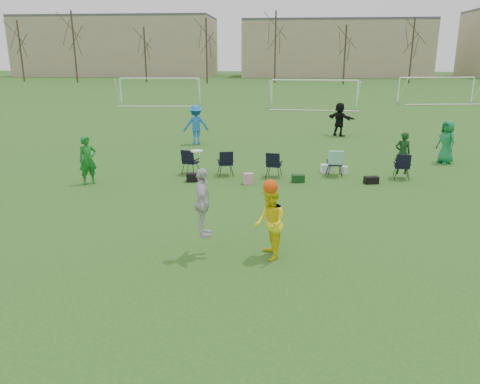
# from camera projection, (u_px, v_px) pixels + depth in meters

# --- Properties ---
(ground) EXTENTS (260.00, 260.00, 0.00)m
(ground) POSITION_uv_depth(u_px,v_px,m) (222.00, 266.00, 10.27)
(ground) COLOR #25561B
(ground) RESTS_ON ground
(fielder_green_near) EXTENTS (0.75, 0.72, 1.73)m
(fielder_green_near) POSITION_uv_depth(u_px,v_px,m) (88.00, 160.00, 16.60)
(fielder_green_near) COLOR #136E20
(fielder_green_near) RESTS_ON ground
(fielder_blue) EXTENTS (1.46, 1.09, 2.01)m
(fielder_blue) POSITION_uv_depth(u_px,v_px,m) (196.00, 125.00, 24.05)
(fielder_blue) COLOR blue
(fielder_blue) RESTS_ON ground
(fielder_green_far) EXTENTS (0.92, 1.06, 1.83)m
(fielder_green_far) POSITION_uv_depth(u_px,v_px,m) (447.00, 142.00, 19.79)
(fielder_green_far) COLOR #15773E
(fielder_green_far) RESTS_ON ground
(fielder_black) EXTENTS (1.65, 1.63, 1.90)m
(fielder_black) POSITION_uv_depth(u_px,v_px,m) (339.00, 119.00, 26.53)
(fielder_black) COLOR black
(fielder_black) RESTS_ON ground
(center_contest) EXTENTS (2.18, 0.99, 2.45)m
(center_contest) POSITION_uv_depth(u_px,v_px,m) (243.00, 214.00, 10.46)
(center_contest) COLOR silver
(center_contest) RESTS_ON ground
(sideline_setup) EXTENTS (8.71, 2.31, 1.74)m
(sideline_setup) POSITION_uv_depth(u_px,v_px,m) (303.00, 163.00, 17.69)
(sideline_setup) COLOR #103B15
(sideline_setup) RESTS_ON ground
(goal_left) EXTENTS (7.39, 0.76, 2.46)m
(goal_left) POSITION_uv_depth(u_px,v_px,m) (160.00, 84.00, 43.07)
(goal_left) COLOR white
(goal_left) RESTS_ON ground
(goal_mid) EXTENTS (7.40, 0.63, 2.46)m
(goal_mid) POSITION_uv_depth(u_px,v_px,m) (314.00, 86.00, 39.99)
(goal_mid) COLOR white
(goal_mid) RESTS_ON ground
(goal_right) EXTENTS (7.35, 1.14, 2.46)m
(goal_right) POSITION_uv_depth(u_px,v_px,m) (437.00, 83.00, 44.72)
(goal_right) COLOR white
(goal_right) RESTS_ON ground
(tree_line) EXTENTS (110.28, 3.28, 11.40)m
(tree_line) POSITION_uv_depth(u_px,v_px,m) (277.00, 51.00, 75.59)
(tree_line) COLOR #382B21
(tree_line) RESTS_ON ground
(building_row) EXTENTS (126.00, 16.00, 13.00)m
(building_row) POSITION_uv_depth(u_px,v_px,m) (309.00, 48.00, 99.80)
(building_row) COLOR tan
(building_row) RESTS_ON ground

